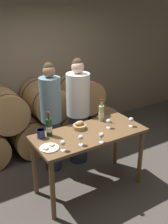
{
  "coord_description": "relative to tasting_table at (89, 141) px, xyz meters",
  "views": [
    {
      "loc": [
        -1.73,
        -2.66,
        2.54
      ],
      "look_at": [
        0.0,
        0.14,
        1.16
      ],
      "focal_mm": 42.0,
      "sensor_mm": 36.0,
      "label": 1
    }
  ],
  "objects": [
    {
      "name": "wine_bottle_white",
      "position": [
        0.36,
        0.23,
        0.25
      ],
      "size": [
        0.08,
        0.08,
        0.33
      ],
      "color": "#ADBC7F",
      "rests_on": "tasting_table"
    },
    {
      "name": "cheese_plate",
      "position": [
        -0.64,
        -0.1,
        0.14
      ],
      "size": [
        0.24,
        0.24,
        0.04
      ],
      "color": "white",
      "rests_on": "tasting_table"
    },
    {
      "name": "wine_glass_far_left",
      "position": [
        -0.52,
        -0.23,
        0.23
      ],
      "size": [
        0.07,
        0.07,
        0.14
      ],
      "color": "white",
      "rests_on": "tasting_table"
    },
    {
      "name": "ground_plane",
      "position": [
        0.0,
        0.0,
        -0.78
      ],
      "size": [
        10.0,
        10.0,
        0.0
      ],
      "primitive_type": "plane",
      "color": "#4C473F"
    },
    {
      "name": "wine_glass_left",
      "position": [
        -0.27,
        -0.23,
        0.23
      ],
      "size": [
        0.07,
        0.07,
        0.14
      ],
      "color": "white",
      "rests_on": "tasting_table"
    },
    {
      "name": "bread_basket",
      "position": [
        -0.06,
        0.17,
        0.18
      ],
      "size": [
        0.18,
        0.18,
        0.12
      ],
      "color": "tan",
      "rests_on": "tasting_table"
    },
    {
      "name": "person_right",
      "position": [
        0.25,
        0.72,
        0.12
      ],
      "size": [
        0.37,
        0.37,
        1.77
      ],
      "color": "#2D334C",
      "rests_on": "ground_plane"
    },
    {
      "name": "tasting_table",
      "position": [
        0.0,
        0.0,
        0.0
      ],
      "size": [
        1.54,
        0.7,
        0.91
      ],
      "color": "brown",
      "rests_on": "ground_plane"
    },
    {
      "name": "blue_crock",
      "position": [
        -0.62,
        0.2,
        0.2
      ],
      "size": [
        0.11,
        0.11,
        0.12
      ],
      "color": "navy",
      "rests_on": "tasting_table"
    },
    {
      "name": "wine_glass_far_right",
      "position": [
        0.61,
        -0.15,
        0.23
      ],
      "size": [
        0.07,
        0.07,
        0.14
      ],
      "color": "white",
      "rests_on": "tasting_table"
    },
    {
      "name": "stone_wall_back",
      "position": [
        0.0,
        2.03,
        0.82
      ],
      "size": [
        10.0,
        0.12,
        3.2
      ],
      "color": "gray",
      "rests_on": "ground_plane"
    },
    {
      "name": "wine_glass_right",
      "position": [
        0.3,
        -0.02,
        0.23
      ],
      "size": [
        0.07,
        0.07,
        0.14
      ],
      "color": "white",
      "rests_on": "tasting_table"
    },
    {
      "name": "wine_bottle_red",
      "position": [
        -0.5,
        0.2,
        0.25
      ],
      "size": [
        0.08,
        0.08,
        0.34
      ],
      "color": "#193819",
      "rests_on": "tasting_table"
    },
    {
      "name": "barrel_stack",
      "position": [
        -0.0,
        1.5,
        -0.21
      ],
      "size": [
        2.9,
        0.83,
        1.24
      ],
      "color": "tan",
      "rests_on": "ground_plane"
    },
    {
      "name": "wine_glass_center",
      "position": [
        -0.02,
        -0.31,
        0.23
      ],
      "size": [
        0.07,
        0.07,
        0.14
      ],
      "color": "white",
      "rests_on": "tasting_table"
    },
    {
      "name": "person_left",
      "position": [
        -0.23,
        0.72,
        0.13
      ],
      "size": [
        0.32,
        0.32,
        1.76
      ],
      "color": "#2D334C",
      "rests_on": "ground_plane"
    }
  ]
}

